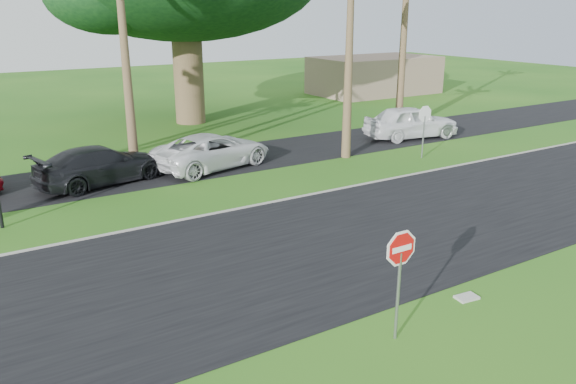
% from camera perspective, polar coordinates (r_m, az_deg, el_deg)
% --- Properties ---
extents(ground, '(120.00, 120.00, 0.00)m').
position_cam_1_polar(ground, '(14.44, 1.24, -9.68)').
color(ground, '#1E5415').
rests_on(ground, ground).
extents(road, '(120.00, 8.00, 0.02)m').
position_cam_1_polar(road, '(15.98, -2.66, -6.80)').
color(road, black).
rests_on(road, ground).
extents(parking_strip, '(120.00, 5.00, 0.02)m').
position_cam_1_polar(parking_strip, '(25.16, -14.32, 2.02)').
color(parking_strip, black).
rests_on(parking_strip, ground).
extents(curb, '(120.00, 0.12, 0.06)m').
position_cam_1_polar(curb, '(19.35, -8.48, -2.37)').
color(curb, gray).
rests_on(curb, ground).
extents(stop_sign_near, '(1.05, 0.07, 2.62)m').
position_cam_1_polar(stop_sign_near, '(11.81, 11.31, -7.07)').
color(stop_sign_near, gray).
rests_on(stop_sign_near, ground).
extents(stop_sign_far, '(1.05, 0.07, 2.62)m').
position_cam_1_polar(stop_sign_far, '(27.09, 13.69, 7.03)').
color(stop_sign_far, gray).
rests_on(stop_sign_far, ground).
extents(building_far, '(10.00, 6.00, 3.00)m').
position_cam_1_polar(building_far, '(48.31, 8.75, 11.66)').
color(building_far, gray).
rests_on(building_far, ground).
extents(car_dark, '(5.62, 3.34, 1.53)m').
position_cam_1_polar(car_dark, '(23.74, -18.50, 2.58)').
color(car_dark, black).
rests_on(car_dark, ground).
extents(car_minivan, '(5.92, 3.79, 1.52)m').
position_cam_1_polar(car_minivan, '(25.07, -7.67, 4.14)').
color(car_minivan, silver).
rests_on(car_minivan, ground).
extents(car_pickup, '(5.48, 2.97, 1.77)m').
position_cam_1_polar(car_pickup, '(31.42, 12.40, 6.94)').
color(car_pickup, white).
rests_on(car_pickup, ground).
extents(utility_slab, '(0.59, 0.41, 0.06)m').
position_cam_1_polar(utility_slab, '(14.59, 17.70, -10.16)').
color(utility_slab, '#A6A69E').
rests_on(utility_slab, ground).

